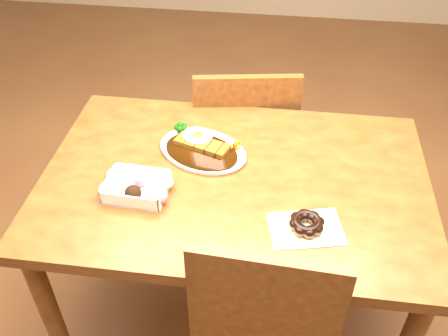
# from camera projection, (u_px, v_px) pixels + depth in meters

# --- Properties ---
(ground) EXTENTS (6.00, 6.00, 0.00)m
(ground) POSITION_uv_depth(u_px,v_px,m) (232.00, 315.00, 2.04)
(ground) COLOR brown
(ground) RESTS_ON ground
(table) EXTENTS (1.20, 0.80, 0.75)m
(table) POSITION_uv_depth(u_px,v_px,m) (234.00, 200.00, 1.61)
(table) COLOR #502A10
(table) RESTS_ON ground
(chair_far) EXTENTS (0.48, 0.48, 0.87)m
(chair_far) POSITION_uv_depth(u_px,v_px,m) (243.00, 142.00, 2.13)
(chair_far) COLOR #502A10
(chair_far) RESTS_ON ground
(katsu_curry_plate) EXTENTS (0.36, 0.31, 0.06)m
(katsu_curry_plate) POSITION_uv_depth(u_px,v_px,m) (202.00, 148.00, 1.64)
(katsu_curry_plate) COLOR white
(katsu_curry_plate) RESTS_ON table
(donut_box) EXTENTS (0.21, 0.15, 0.05)m
(donut_box) POSITION_uv_depth(u_px,v_px,m) (137.00, 186.00, 1.48)
(donut_box) COLOR white
(donut_box) RESTS_ON table
(pon_de_ring) EXTENTS (0.23, 0.18, 0.04)m
(pon_de_ring) POSITION_uv_depth(u_px,v_px,m) (307.00, 224.00, 1.37)
(pon_de_ring) COLOR silver
(pon_de_ring) RESTS_ON table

